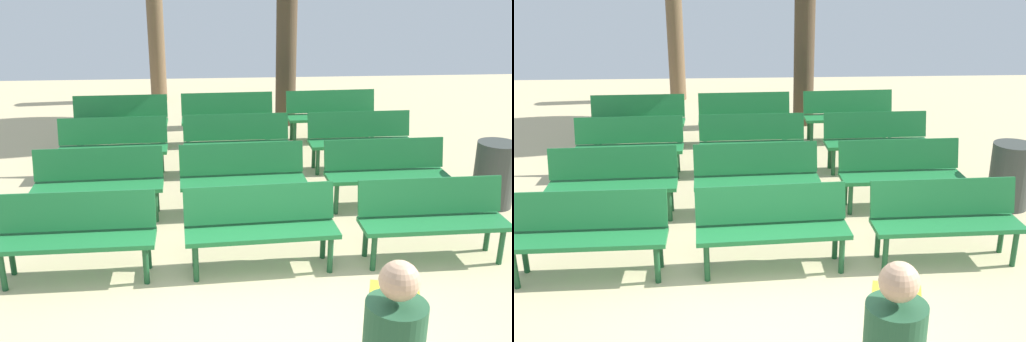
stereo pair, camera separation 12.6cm
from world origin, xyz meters
TOP-DOWN VIEW (x-y plane):
  - bench_r0_c0 at (-1.94, 1.54)m, footprint 1.61×0.52m
  - bench_r0_c1 at (-0.05, 1.61)m, footprint 1.63×0.58m
  - bench_r0_c2 at (1.82, 1.68)m, footprint 1.61×0.53m
  - bench_r1_c0 at (-1.98, 3.03)m, footprint 1.62×0.55m
  - bench_r1_c1 at (-0.17, 3.10)m, footprint 1.62×0.56m
  - bench_r1_c2 at (1.71, 3.16)m, footprint 1.61×0.53m
  - bench_r2_c0 at (-2.03, 4.52)m, footprint 1.62×0.54m
  - bench_r2_c1 at (-0.19, 4.59)m, footprint 1.61×0.53m
  - bench_r2_c2 at (1.72, 4.62)m, footprint 1.61×0.52m
  - bench_r3_c0 at (-2.13, 6.02)m, footprint 1.61×0.52m
  - bench_r3_c1 at (-0.29, 6.10)m, footprint 1.61×0.53m
  - bench_r3_c2 at (1.57, 6.17)m, footprint 1.62×0.55m
  - tree_0 at (-1.78, 9.56)m, footprint 0.36×0.36m
  - trash_bin at (3.14, 3.05)m, footprint 0.53×0.53m

SIDE VIEW (x-z plane):
  - trash_bin at x=3.14m, z-range 0.00..0.87m
  - bench_r0_c0 at x=-1.94m, z-range 0.07..0.94m
  - bench_r0_c1 at x=-0.05m, z-range 0.07..0.94m
  - bench_r0_c2 at x=1.82m, z-range 0.07..0.94m
  - bench_r1_c0 at x=-1.98m, z-range 0.07..0.94m
  - bench_r1_c1 at x=-0.17m, z-range 0.07..0.94m
  - bench_r1_c2 at x=1.71m, z-range 0.07..0.94m
  - bench_r2_c0 at x=-2.03m, z-range 0.07..0.94m
  - bench_r2_c1 at x=-0.19m, z-range 0.07..0.94m
  - bench_r2_c2 at x=1.72m, z-range 0.07..0.94m
  - bench_r3_c0 at x=-2.13m, z-range 0.07..0.94m
  - bench_r3_c1 at x=-0.29m, z-range 0.07..0.94m
  - bench_r3_c2 at x=1.57m, z-range 0.07..0.94m
  - tree_0 at x=-1.78m, z-range 0.00..2.56m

